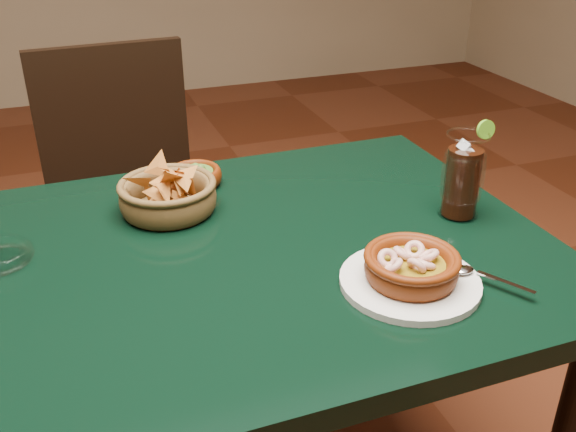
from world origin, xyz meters
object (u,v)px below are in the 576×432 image
object	(u,v)px
chip_basket	(168,195)
cola_drink	(463,177)
dining_chair	(131,207)
dining_table	(210,303)
shrimp_plate	(411,270)

from	to	relation	value
chip_basket	cola_drink	xyz separation A→B (m)	(0.51, -0.21, 0.05)
dining_chair	cola_drink	xyz separation A→B (m)	(0.54, -0.73, 0.31)
cola_drink	dining_table	bearing A→B (deg)	177.60
shrimp_plate	chip_basket	xyz separation A→B (m)	(-0.31, 0.38, 0.01)
dining_chair	dining_table	bearing A→B (deg)	-85.75
dining_chair	cola_drink	bearing A→B (deg)	-53.65
dining_chair	cola_drink	size ratio (longest dim) A/B	5.06
chip_basket	cola_drink	world-z (taller)	cola_drink
dining_table	shrimp_plate	distance (m)	0.36
dining_table	shrimp_plate	bearing A→B (deg)	-35.56
shrimp_plate	chip_basket	bearing A→B (deg)	128.48
dining_table	cola_drink	size ratio (longest dim) A/B	6.49
cola_drink	chip_basket	bearing A→B (deg)	158.13
cola_drink	dining_chair	bearing A→B (deg)	126.35
dining_table	dining_chair	xyz separation A→B (m)	(-0.05, 0.71, -0.14)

